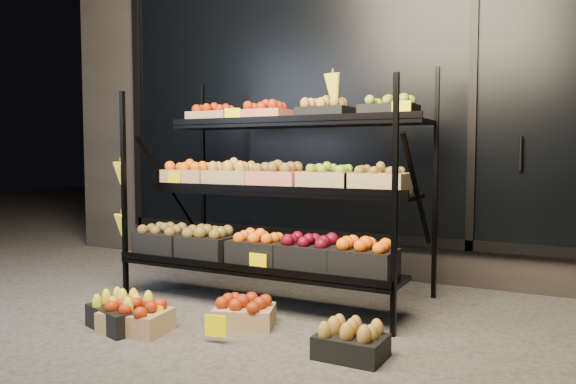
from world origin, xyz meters
The scene contains 9 objects.
ground centered at (0.00, 0.00, 0.00)m, with size 24.00×24.00×0.00m, color #514F4C.
building centered at (0.00, 2.59, 1.75)m, with size 6.00×2.08×3.50m.
display_rack centered at (-0.01, 0.60, 0.79)m, with size 2.18×1.02×1.74m.
tag_floor_a centered at (-0.24, -0.40, 0.06)m, with size 0.13×0.01×0.12m, color #FFE100.
tag_floor_b centered at (0.20, -0.40, 0.06)m, with size 0.13×0.01×0.12m, color #FFE100.
floor_crate_left centered at (-0.34, -0.44, 0.09)m, with size 0.41×0.32×0.19m.
floor_crate_midleft centered at (-0.46, -0.43, 0.09)m, with size 0.47×0.40×0.20m.
floor_crate_midright centered at (0.17, -0.06, 0.09)m, with size 0.42×0.37×0.19m.
floor_crate_right centered at (0.94, -0.25, 0.09)m, with size 0.35×0.26×0.18m.
Camera 1 is at (1.97, -2.89, 1.05)m, focal length 35.00 mm.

